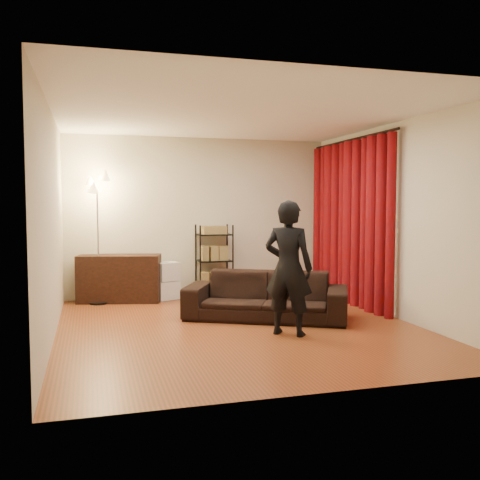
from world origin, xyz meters
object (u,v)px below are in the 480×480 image
object	(u,v)px
sofa	(266,296)
wire_shelf	(214,261)
person	(288,268)
storage_boxes	(166,281)
floor_lamp	(98,239)
media_cabinet	(120,278)

from	to	relation	value
sofa	wire_shelf	bearing A→B (deg)	125.17
sofa	person	distance (m)	1.04
sofa	storage_boxes	world-z (taller)	sofa
wire_shelf	floor_lamp	distance (m)	1.96
sofa	media_cabinet	bearing A→B (deg)	161.65
sofa	storage_boxes	xyz separation A→B (m)	(-1.11, 1.86, -0.01)
person	media_cabinet	world-z (taller)	person
storage_boxes	floor_lamp	size ratio (longest dim) A/B	0.30
sofa	person	bearing A→B (deg)	-64.69
storage_boxes	wire_shelf	world-z (taller)	wire_shelf
storage_boxes	wire_shelf	distance (m)	0.88
sofa	floor_lamp	world-z (taller)	floor_lamp
storage_boxes	person	bearing A→B (deg)	-68.52
media_cabinet	wire_shelf	xyz separation A→B (m)	(1.58, 0.05, 0.23)
sofa	floor_lamp	size ratio (longest dim) A/B	1.07
media_cabinet	storage_boxes	distance (m)	0.76
person	storage_boxes	size ratio (longest dim) A/B	2.62
sofa	storage_boxes	bearing A→B (deg)	147.42
wire_shelf	storage_boxes	bearing A→B (deg)	-176.19
person	storage_boxes	distance (m)	3.02
media_cabinet	storage_boxes	size ratio (longest dim) A/B	2.09
wire_shelf	sofa	bearing A→B (deg)	-81.24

